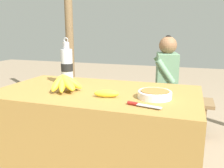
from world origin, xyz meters
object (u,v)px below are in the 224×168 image
object	(u,v)px
water_bottle	(67,66)
wooden_bench	(147,102)
banana_bunch_ripe	(66,82)
seated_vendor	(162,79)
serving_bowl	(155,94)
support_post_near	(68,6)
banana_bunch_green	(118,89)
knife	(139,104)
loose_banana_front	(106,94)

from	to	relation	value
water_bottle	wooden_bench	xyz separation A→B (m)	(0.43, 0.99, -0.52)
banana_bunch_ripe	seated_vendor	size ratio (longest dim) A/B	0.25
serving_bowl	water_bottle	xyz separation A→B (m)	(-0.66, 0.15, 0.11)
support_post_near	wooden_bench	bearing A→B (deg)	-13.98
wooden_bench	seated_vendor	xyz separation A→B (m)	(0.15, -0.04, 0.27)
serving_bowl	water_bottle	world-z (taller)	water_bottle
serving_bowl	wooden_bench	distance (m)	1.23
banana_bunch_ripe	banana_bunch_green	xyz separation A→B (m)	(-0.00, 1.16, -0.32)
banana_bunch_ripe	seated_vendor	bearing A→B (deg)	66.57
banana_bunch_ripe	banana_bunch_green	world-z (taller)	banana_bunch_ripe
serving_bowl	support_post_near	bearing A→B (deg)	132.89
knife	wooden_bench	world-z (taller)	knife
seated_vendor	loose_banana_front	bearing A→B (deg)	69.87
knife	serving_bowl	bearing A→B (deg)	85.59
loose_banana_front	wooden_bench	size ratio (longest dim) A/B	0.11
support_post_near	loose_banana_front	bearing A→B (deg)	-55.08
serving_bowl	banana_bunch_green	bearing A→B (deg)	116.65
knife	seated_vendor	size ratio (longest dim) A/B	0.18
loose_banana_front	seated_vendor	world-z (taller)	seated_vendor
knife	seated_vendor	xyz separation A→B (m)	(-0.03, 1.28, -0.12)
seated_vendor	banana_bunch_green	world-z (taller)	seated_vendor
serving_bowl	knife	distance (m)	0.19
banana_bunch_ripe	water_bottle	xyz separation A→B (m)	(-0.09, 0.17, 0.08)
serving_bowl	wooden_bench	xyz separation A→B (m)	(-0.23, 1.14, -0.41)
banana_bunch_green	serving_bowl	bearing A→B (deg)	-63.35
serving_bowl	seated_vendor	world-z (taller)	seated_vendor
water_bottle	knife	xyz separation A→B (m)	(0.60, -0.33, -0.13)
support_post_near	serving_bowl	bearing A→B (deg)	-47.11
banana_bunch_ripe	wooden_bench	bearing A→B (deg)	73.83
banana_bunch_green	support_post_near	bearing A→B (deg)	159.93
loose_banana_front	seated_vendor	size ratio (longest dim) A/B	0.15
water_bottle	banana_bunch_green	xyz separation A→B (m)	(0.09, 0.99, -0.39)
banana_bunch_ripe	loose_banana_front	bearing A→B (deg)	-10.22
loose_banana_front	wooden_bench	world-z (taller)	loose_banana_front
seated_vendor	support_post_near	world-z (taller)	support_post_near
water_bottle	wooden_bench	bearing A→B (deg)	66.72
serving_bowl	banana_bunch_green	world-z (taller)	serving_bowl
water_bottle	wooden_bench	world-z (taller)	water_bottle
knife	seated_vendor	bearing A→B (deg)	103.58
banana_bunch_green	support_post_near	world-z (taller)	support_post_near
water_bottle	loose_banana_front	world-z (taller)	water_bottle
wooden_bench	seated_vendor	world-z (taller)	seated_vendor
banana_bunch_green	water_bottle	bearing A→B (deg)	-95.03
serving_bowl	loose_banana_front	world-z (taller)	serving_bowl
serving_bowl	seated_vendor	distance (m)	1.11
water_bottle	loose_banana_front	bearing A→B (deg)	-30.56
banana_bunch_ripe	banana_bunch_green	bearing A→B (deg)	90.07
knife	wooden_bench	size ratio (longest dim) A/B	0.14
water_bottle	support_post_near	distance (m)	1.52
knife	wooden_bench	xyz separation A→B (m)	(-0.18, 1.32, -0.39)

